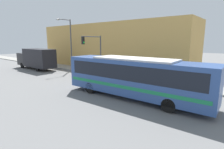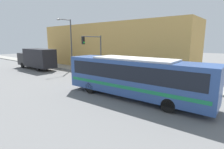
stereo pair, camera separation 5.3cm
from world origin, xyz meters
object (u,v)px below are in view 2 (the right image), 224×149
(parking_meter, at_px, (109,69))
(fire_hydrant, at_px, (145,78))
(traffic_light_pole, at_px, (94,48))
(street_lamp, at_px, (70,40))
(city_bus, at_px, (134,75))
(delivery_truck, at_px, (37,58))
(pedestrian_near_corner, at_px, (122,68))

(parking_meter, bearing_deg, fire_hydrant, -90.00)
(traffic_light_pole, relative_size, parking_meter, 4.18)
(traffic_light_pole, height_order, street_lamp, street_lamp)
(city_bus, height_order, traffic_light_pole, traffic_light_pole)
(city_bus, distance_m, parking_meter, 9.00)
(delivery_truck, bearing_deg, city_bus, -97.08)
(parking_meter, xyz_separation_m, pedestrian_near_corner, (0.75, -1.56, 0.15))
(parking_meter, height_order, pedestrian_near_corner, pedestrian_near_corner)
(traffic_light_pole, bearing_deg, city_bus, -117.03)
(traffic_light_pole, height_order, pedestrian_near_corner, traffic_light_pole)
(traffic_light_pole, bearing_deg, pedestrian_near_corner, -59.74)
(delivery_truck, distance_m, traffic_light_pole, 11.29)
(city_bus, relative_size, parking_meter, 9.96)
(traffic_light_pole, height_order, parking_meter, traffic_light_pole)
(pedestrian_near_corner, bearing_deg, street_lamp, 95.05)
(city_bus, height_order, parking_meter, city_bus)
(delivery_truck, bearing_deg, traffic_light_pole, -79.85)
(city_bus, height_order, delivery_truck, delivery_truck)
(city_bus, distance_m, street_lamp, 15.99)
(fire_hydrant, relative_size, pedestrian_near_corner, 0.36)
(parking_meter, distance_m, street_lamp, 8.47)
(fire_hydrant, height_order, street_lamp, street_lamp)
(city_bus, relative_size, pedestrian_near_corner, 6.31)
(fire_hydrant, bearing_deg, pedestrian_near_corner, 78.48)
(city_bus, xyz_separation_m, pedestrian_near_corner, (6.16, 5.58, -0.72))
(parking_meter, bearing_deg, pedestrian_near_corner, -64.15)
(pedestrian_near_corner, bearing_deg, traffic_light_pole, 120.26)
(fire_hydrant, relative_size, street_lamp, 0.09)
(city_bus, xyz_separation_m, traffic_light_pole, (4.39, 8.61, 1.74))
(street_lamp, bearing_deg, delivery_truck, 121.52)
(street_lamp, distance_m, pedestrian_near_corner, 9.88)
(delivery_truck, distance_m, parking_meter, 12.81)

